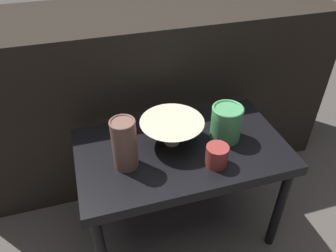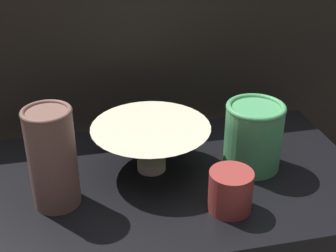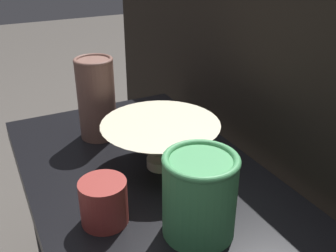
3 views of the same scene
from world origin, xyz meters
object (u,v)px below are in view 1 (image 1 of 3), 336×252
bowl (172,130)px  cup (217,156)px  vase_textured_left (124,144)px  vase_colorful_right (226,122)px

bowl → cup: bearing=-54.3°
vase_textured_left → vase_colorful_right: (0.38, 0.04, -0.02)m
bowl → vase_textured_left: vase_textured_left is taller
vase_textured_left → vase_colorful_right: 0.38m
bowl → cup: 0.19m
bowl → vase_textured_left: size_ratio=1.25×
bowl → cup: (0.11, -0.15, -0.02)m
vase_textured_left → cup: vase_textured_left is taller
cup → vase_textured_left: bearing=164.1°
cup → bowl: bearing=125.7°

